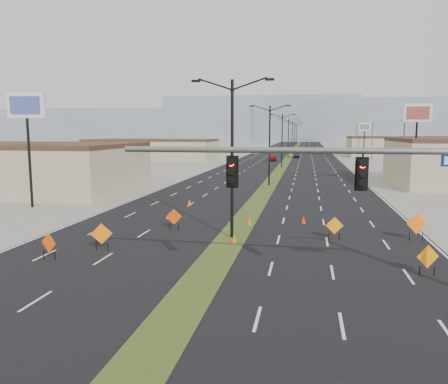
% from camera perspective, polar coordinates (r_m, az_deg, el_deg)
% --- Properties ---
extents(ground, '(600.00, 600.00, 0.00)m').
position_cam_1_polar(ground, '(17.24, -5.95, -15.45)').
color(ground, gray).
rests_on(ground, ground).
extents(road_surface, '(25.00, 400.00, 0.02)m').
position_cam_1_polar(road_surface, '(115.44, 8.44, 4.45)').
color(road_surface, black).
rests_on(road_surface, ground).
extents(median_strip, '(2.00, 400.00, 0.04)m').
position_cam_1_polar(median_strip, '(115.44, 8.44, 4.45)').
color(median_strip, '#314619').
rests_on(median_strip, ground).
extents(building_sw_far, '(30.00, 14.00, 4.50)m').
position_cam_1_polar(building_sw_far, '(106.73, -9.40, 5.36)').
color(building_sw_far, tan).
rests_on(building_sw_far, ground).
extents(building_se_far, '(44.00, 16.00, 5.00)m').
position_cam_1_polar(building_se_far, '(129.59, 25.76, 5.23)').
color(building_se_far, tan).
rests_on(building_se_far, ground).
extents(mesa_west, '(180.00, 50.00, 22.00)m').
position_cam_1_polar(mesa_west, '(320.40, -12.30, 8.49)').
color(mesa_west, gray).
rests_on(mesa_west, ground).
extents(mesa_center, '(220.00, 50.00, 28.00)m').
position_cam_1_polar(mesa_center, '(317.21, 17.34, 8.87)').
color(mesa_center, gray).
rests_on(mesa_center, ground).
extents(mesa_backdrop, '(140.00, 50.00, 32.00)m').
position_cam_1_polar(mesa_backdrop, '(337.05, 4.89, 9.46)').
color(mesa_backdrop, gray).
rests_on(mesa_backdrop, ground).
extents(signal_mast, '(16.30, 0.60, 8.00)m').
position_cam_1_polar(signal_mast, '(17.71, 23.48, 0.66)').
color(signal_mast, slate).
rests_on(signal_mast, ground).
extents(streetlight_0, '(5.15, 0.24, 10.02)m').
position_cam_1_polar(streetlight_0, '(27.57, 1.06, 4.99)').
color(streetlight_0, black).
rests_on(streetlight_0, ground).
extents(streetlight_1, '(5.15, 0.24, 10.02)m').
position_cam_1_polar(streetlight_1, '(55.36, 5.97, 6.43)').
color(streetlight_1, black).
rests_on(streetlight_1, ground).
extents(streetlight_2, '(5.15, 0.24, 10.02)m').
position_cam_1_polar(streetlight_2, '(83.29, 7.60, 6.89)').
color(streetlight_2, black).
rests_on(streetlight_2, ground).
extents(streetlight_3, '(5.15, 0.24, 10.02)m').
position_cam_1_polar(streetlight_3, '(111.25, 8.41, 7.12)').
color(streetlight_3, black).
rests_on(streetlight_3, ground).
extents(streetlight_4, '(5.15, 0.24, 10.02)m').
position_cam_1_polar(streetlight_4, '(139.23, 8.89, 7.25)').
color(streetlight_4, black).
rests_on(streetlight_4, ground).
extents(streetlight_5, '(5.15, 0.24, 10.02)m').
position_cam_1_polar(streetlight_5, '(167.21, 9.22, 7.34)').
color(streetlight_5, black).
rests_on(streetlight_5, ground).
extents(streetlight_6, '(5.15, 0.24, 10.02)m').
position_cam_1_polar(streetlight_6, '(195.20, 9.45, 7.41)').
color(streetlight_6, black).
rests_on(streetlight_6, ground).
extents(utility_pole_1, '(1.60, 0.20, 9.00)m').
position_cam_1_polar(utility_pole_1, '(76.73, 22.40, 5.73)').
color(utility_pole_1, '#4C3823').
rests_on(utility_pole_1, ground).
extents(utility_pole_2, '(1.60, 0.20, 9.00)m').
position_cam_1_polar(utility_pole_2, '(111.23, 18.79, 6.40)').
color(utility_pole_2, '#4C3823').
rests_on(utility_pole_2, ground).
extents(utility_pole_3, '(1.60, 0.20, 9.00)m').
position_cam_1_polar(utility_pole_3, '(145.97, 16.89, 6.74)').
color(utility_pole_3, '#4C3823').
rests_on(utility_pole_3, ground).
extents(car_left, '(1.94, 4.44, 1.49)m').
position_cam_1_polar(car_left, '(102.20, 6.38, 4.47)').
color(car_left, maroon).
rests_on(car_left, ground).
extents(car_mid, '(1.95, 5.02, 1.63)m').
position_cam_1_polar(car_mid, '(116.72, 9.46, 4.87)').
color(car_mid, black).
rests_on(car_mid, ground).
extents(car_far, '(2.47, 5.11, 1.44)m').
position_cam_1_polar(car_far, '(130.81, 4.07, 5.23)').
color(car_far, '#B6BDC1').
rests_on(car_far, ground).
extents(construction_sign_0, '(1.06, 0.45, 1.49)m').
position_cam_1_polar(construction_sign_0, '(25.23, -21.92, -6.32)').
color(construction_sign_0, '#F04905').
rests_on(construction_sign_0, ground).
extents(construction_sign_1, '(1.13, 0.51, 1.61)m').
position_cam_1_polar(construction_sign_1, '(26.09, -15.70, -5.40)').
color(construction_sign_1, orange).
rests_on(construction_sign_1, ground).
extents(construction_sign_2, '(1.04, 0.46, 1.48)m').
position_cam_1_polar(construction_sign_2, '(30.71, -6.56, -3.32)').
color(construction_sign_2, '#ED3C04').
rests_on(construction_sign_2, ground).
extents(construction_sign_3, '(1.10, 0.09, 1.47)m').
position_cam_1_polar(construction_sign_3, '(28.57, 14.24, -4.39)').
color(construction_sign_3, orange).
rests_on(construction_sign_3, ground).
extents(construction_sign_4, '(1.07, 0.41, 1.50)m').
position_cam_1_polar(construction_sign_4, '(23.07, 25.07, -7.80)').
color(construction_sign_4, orange).
rests_on(construction_sign_4, ground).
extents(construction_sign_5, '(1.29, 0.44, 1.78)m').
position_cam_1_polar(construction_sign_5, '(29.87, 23.87, -3.91)').
color(construction_sign_5, '#FF5F05').
rests_on(construction_sign_5, ground).
extents(cone_0, '(0.39, 0.39, 0.60)m').
position_cam_1_polar(cone_0, '(26.95, 1.34, -6.09)').
color(cone_0, '#FF5205').
rests_on(cone_0, ground).
extents(cone_1, '(0.36, 0.36, 0.56)m').
position_cam_1_polar(cone_1, '(33.18, 10.35, -3.59)').
color(cone_1, '#ED3304').
rests_on(cone_1, ground).
extents(cone_2, '(0.46, 0.46, 0.64)m').
position_cam_1_polar(cone_2, '(32.02, 3.35, -3.82)').
color(cone_2, '#F74A05').
rests_on(cone_2, ground).
extents(cone_3, '(0.42, 0.42, 0.58)m').
position_cam_1_polar(cone_3, '(40.72, -4.53, -1.34)').
color(cone_3, '#FF5B05').
rests_on(cone_3, ground).
extents(pole_sign_west, '(3.34, 0.92, 10.21)m').
position_cam_1_polar(pole_sign_west, '(42.79, -24.38, 9.31)').
color(pole_sign_west, black).
rests_on(pole_sign_west, ground).
extents(pole_sign_east_near, '(3.32, 0.41, 10.17)m').
position_cam_1_polar(pole_sign_east_near, '(59.04, 23.93, 8.73)').
color(pole_sign_east_near, black).
rests_on(pole_sign_east_near, ground).
extents(pole_sign_east_far, '(2.93, 0.85, 8.94)m').
position_cam_1_polar(pole_sign_east_far, '(116.35, 17.89, 7.76)').
color(pole_sign_east_far, black).
rests_on(pole_sign_east_far, ground).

